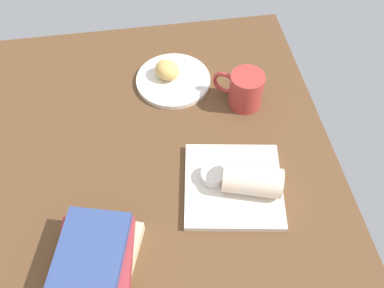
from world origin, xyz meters
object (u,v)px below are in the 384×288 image
round_plate (174,80)px  breakfast_wrap (253,180)px  coffee_mug (245,89)px  book_stack (98,259)px  square_plate (233,185)px  sauce_cup (213,175)px  scone_pastry (167,70)px

round_plate → breakfast_wrap: 41.14cm
breakfast_wrap → coffee_mug: bearing=7.9°
breakfast_wrap → book_stack: 37.85cm
book_stack → coffee_mug: coffee_mug is taller
square_plate → breakfast_wrap: breakfast_wrap is taller
breakfast_wrap → book_stack: bearing=127.1°
round_plate → sauce_cup: bearing=-171.6°
square_plate → round_plate: bearing=14.9°
round_plate → breakfast_wrap: size_ratio=1.58×
round_plate → square_plate: bearing=-165.1°
square_plate → sauce_cup: sauce_cup is taller
book_stack → sauce_cup: bearing=-58.3°
round_plate → coffee_mug: bearing=-120.3°
square_plate → breakfast_wrap: bearing=-114.7°
sauce_cup → round_plate: bearing=8.4°
round_plate → breakfast_wrap: (-38.60, -13.55, 4.38)cm
book_stack → breakfast_wrap: bearing=-70.1°
square_plate → sauce_cup: bearing=65.3°
coffee_mug → book_stack: bearing=135.5°
book_stack → scone_pastry: bearing=-21.3°
round_plate → book_stack: size_ratio=0.93×
breakfast_wrap → book_stack: size_ratio=0.58×
round_plate → sauce_cup: (-34.71, -5.11, 2.30)cm
sauce_cup → coffee_mug: coffee_mug is taller
square_plate → sauce_cup: 5.61cm
book_stack → round_plate: bearing=-23.2°
round_plate → breakfast_wrap: breakfast_wrap is taller
sauce_cup → book_stack: (-16.77, 27.14, 0.91)cm
scone_pastry → book_stack: bearing=158.7°
scone_pastry → square_plate: size_ratio=0.32×
breakfast_wrap → coffee_mug: size_ratio=1.03×
book_stack → coffee_mug: size_ratio=1.76×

